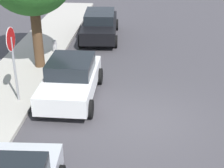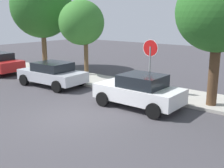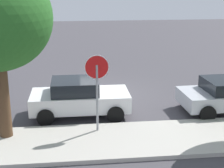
# 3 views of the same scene
# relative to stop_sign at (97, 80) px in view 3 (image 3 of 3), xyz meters

# --- Properties ---
(ground_plane) EXTENTS (60.00, 60.00, 0.00)m
(ground_plane) POSITION_rel_stop_sign_xyz_m (-0.77, -4.47, -1.95)
(ground_plane) COLOR #423F44
(sidewalk_curb) EXTENTS (32.00, 2.63, 0.14)m
(sidewalk_curb) POSITION_rel_stop_sign_xyz_m (-0.77, 0.75, -1.88)
(sidewalk_curb) COLOR #B2ADA3
(sidewalk_curb) RESTS_ON ground_plane
(stop_sign) EXTENTS (0.83, 0.08, 2.81)m
(stop_sign) POSITION_rel_stop_sign_xyz_m (0.00, 0.00, 0.00)
(stop_sign) COLOR gray
(stop_sign) RESTS_ON ground_plane
(parked_car_white) EXTENTS (3.82, 1.98, 1.47)m
(parked_car_white) POSITION_rel_stop_sign_xyz_m (0.59, -1.80, -1.21)
(parked_car_white) COLOR white
(parked_car_white) RESTS_ON ground_plane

